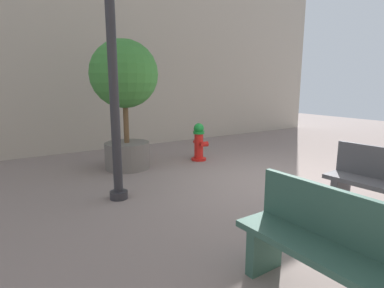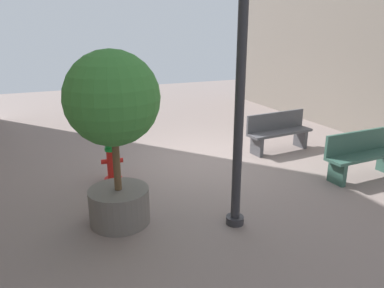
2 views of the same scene
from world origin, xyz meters
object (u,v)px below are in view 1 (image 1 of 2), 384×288
fire_hydrant (199,142)px  bench_far (341,253)px  planter_tree (125,87)px  street_lamp (111,33)px

fire_hydrant → bench_far: size_ratio=0.50×
bench_far → planter_tree: 5.09m
planter_tree → street_lamp: size_ratio=0.66×
fire_hydrant → planter_tree: planter_tree is taller
bench_far → planter_tree: planter_tree is taller
planter_tree → fire_hydrant: bearing=-98.0°
bench_far → street_lamp: 3.91m
fire_hydrant → street_lamp: bearing=119.7°
street_lamp → bench_far: bearing=-169.2°
bench_far → street_lamp: (3.30, 0.63, 2.00)m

